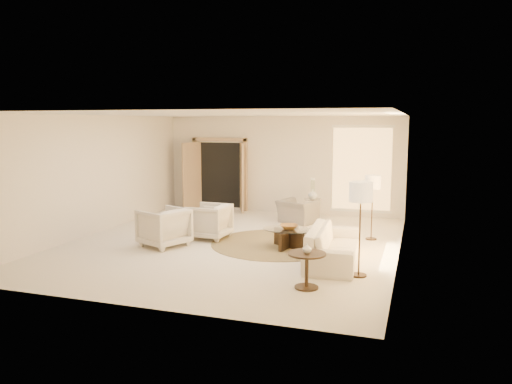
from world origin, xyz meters
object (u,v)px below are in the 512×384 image
(armchair_right, at_px, (164,225))
(bowl, at_px, (289,227))
(coffee_table, at_px, (289,236))
(sofa, at_px, (334,245))
(accent_chair, at_px, (298,208))
(floor_lamp_far, at_px, (361,196))
(side_vase, at_px, (313,194))
(end_vase, at_px, (307,248))
(end_table, at_px, (307,264))
(floor_lamp_near, at_px, (373,185))
(armchair_left, at_px, (209,220))
(side_table, at_px, (313,207))

(armchair_right, distance_m, bowl, 2.67)
(coffee_table, height_order, bowl, bowl)
(sofa, height_order, bowl, sofa)
(accent_chair, bearing_deg, armchair_right, 78.77)
(floor_lamp_far, xyz_separation_m, side_vase, (-1.82, 4.82, -0.71))
(end_vase, distance_m, side_vase, 5.83)
(armchair_right, xyz_separation_m, coffee_table, (2.58, 0.67, -0.20))
(armchair_right, bearing_deg, sofa, 112.36)
(accent_chair, relative_size, side_vase, 3.43)
(accent_chair, relative_size, floor_lamp_far, 0.56)
(end_table, distance_m, floor_lamp_far, 1.53)
(armchair_right, height_order, bowl, armchair_right)
(floor_lamp_far, distance_m, side_vase, 5.20)
(armchair_right, relative_size, coffee_table, 0.61)
(end_vase, bearing_deg, coffee_table, 110.83)
(coffee_table, bearing_deg, floor_lamp_near, 40.27)
(armchair_left, distance_m, coffee_table, 1.98)
(side_table, relative_size, bowl, 1.45)
(side_table, bearing_deg, end_table, -79.08)
(sofa, xyz_separation_m, coffee_table, (-1.07, 0.75, -0.07))
(side_table, xyz_separation_m, side_vase, (0.00, -0.00, 0.35))
(end_table, distance_m, side_vase, 5.84)
(floor_lamp_far, bearing_deg, armchair_right, 168.87)
(end_vase, bearing_deg, bowl, 110.83)
(sofa, relative_size, end_table, 3.69)
(armchair_left, xyz_separation_m, floor_lamp_near, (3.53, 1.05, 0.81))
(side_table, relative_size, end_vase, 3.60)
(side_vase, bearing_deg, armchair_right, -120.94)
(side_table, bearing_deg, armchair_right, -120.94)
(end_vase, bearing_deg, side_vase, 100.92)
(armchair_left, height_order, coffee_table, armchair_left)
(armchair_right, xyz_separation_m, side_vase, (2.39, 3.99, 0.23))
(accent_chair, bearing_deg, sofa, 135.32)
(sofa, relative_size, armchair_right, 2.51)
(sofa, xyz_separation_m, armchair_right, (-3.65, 0.08, 0.12))
(sofa, distance_m, armchair_right, 3.65)
(end_table, distance_m, end_vase, 0.26)
(accent_chair, relative_size, end_vase, 6.00)
(side_table, xyz_separation_m, bowl, (0.19, -3.32, 0.12))
(end_table, bearing_deg, floor_lamp_near, 79.94)
(side_table, relative_size, side_vase, 2.05)
(floor_lamp_near, xyz_separation_m, floor_lamp_far, (0.05, -2.84, 0.15))
(floor_lamp_near, relative_size, side_vase, 5.41)
(armchair_right, distance_m, end_vase, 3.91)
(accent_chair, distance_m, floor_lamp_far, 4.76)
(armchair_right, xyz_separation_m, floor_lamp_far, (4.21, -0.83, 0.94))
(sofa, distance_m, side_table, 4.26)
(armchair_left, height_order, end_table, armchair_left)
(floor_lamp_far, distance_m, bowl, 2.41)
(floor_lamp_far, bearing_deg, sofa, 126.95)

